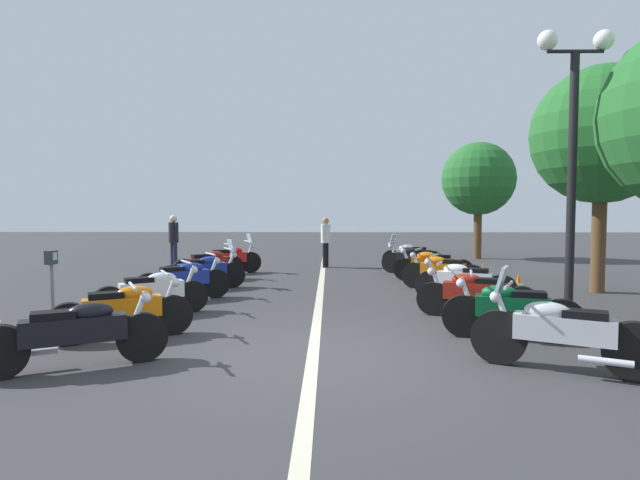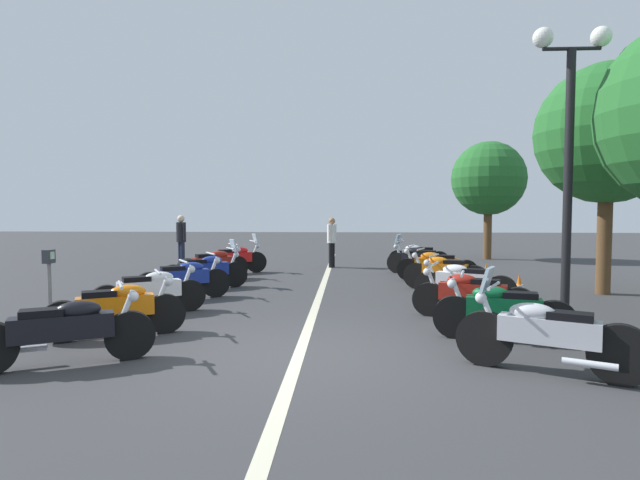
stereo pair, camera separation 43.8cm
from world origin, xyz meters
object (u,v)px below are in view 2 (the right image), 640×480
motorcycle_left_row_5 (214,264)px  motorcycle_left_row_6 (235,258)px  motorcycle_right_row_5 (436,265)px  bystander_0 (181,237)px  motorcycle_right_row_7 (418,256)px  street_lamp_twin_globe (570,124)px  traffic_cone_2 (519,289)px  roadside_tree_2 (608,134)px  parking_meter (49,274)px  roadside_tree_0 (489,179)px  motorcycle_left_row_4 (206,270)px  motorcycle_right_row_4 (444,272)px  motorcycle_right_row_6 (419,259)px  motorcycle_left_row_1 (117,308)px  motorcycle_right_row_3 (463,282)px  motorcycle_right_row_0 (546,334)px  motorcycle_left_row_3 (184,279)px  traffic_cone_0 (486,276)px  motorcycle_right_row_1 (502,311)px  bystander_2 (332,238)px  motorcycle_left_row_0 (65,330)px  motorcycle_right_row_2 (471,294)px  motorcycle_left_row_2 (150,291)px

motorcycle_left_row_5 → motorcycle_left_row_6: size_ratio=0.93×
motorcycle_left_row_5 → motorcycle_right_row_5: 6.10m
motorcycle_right_row_5 → bystander_0: bearing=-5.0°
motorcycle_right_row_7 → street_lamp_twin_globe: street_lamp_twin_globe is taller
motorcycle_left_row_5 → motorcycle_right_row_5: motorcycle_left_row_5 is taller
traffic_cone_2 → roadside_tree_2: 4.26m
motorcycle_left_row_5 → parking_meter: parking_meter is taller
parking_meter → roadside_tree_0: bearing=55.0°
motorcycle_left_row_6 → roadside_tree_2: 10.46m
motorcycle_left_row_4 → motorcycle_right_row_4: size_ratio=1.01×
motorcycle_right_row_4 → motorcycle_right_row_6: (3.13, 0.17, 0.01)m
parking_meter → motorcycle_right_row_5: bearing=43.8°
motorcycle_left_row_1 → motorcycle_right_row_3: (3.19, -5.87, 0.00)m
parking_meter → motorcycle_left_row_4: bearing=77.0°
motorcycle_right_row_0 → roadside_tree_0: size_ratio=0.42×
motorcycle_right_row_5 → parking_meter: bearing=54.1°
motorcycle_left_row_3 → motorcycle_right_row_0: bearing=-70.2°
street_lamp_twin_globe → traffic_cone_0: street_lamp_twin_globe is taller
bystander_0 → street_lamp_twin_globe: bearing=-87.4°
motorcycle_right_row_1 → bystander_2: (9.76, 2.82, 0.54)m
motorcycle_left_row_4 → bystander_0: 5.00m
bystander_2 → motorcycle_right_row_1: bearing=126.9°
motorcycle_right_row_1 → motorcycle_right_row_7: bearing=-75.4°
motorcycle_left_row_0 → bystander_0: size_ratio=1.11×
motorcycle_left_row_6 → motorcycle_right_row_3: bearing=-66.7°
motorcycle_left_row_1 → roadside_tree_0: 16.21m
motorcycle_right_row_2 → roadside_tree_0: 12.33m
motorcycle_left_row_6 → street_lamp_twin_globe: 10.29m
motorcycle_right_row_2 → motorcycle_right_row_6: bearing=-70.1°
motorcycle_right_row_3 → roadside_tree_0: roadside_tree_0 is taller
motorcycle_right_row_0 → bystander_2: bystander_2 is taller
motorcycle_left_row_1 → motorcycle_left_row_2: 1.72m
motorcycle_left_row_0 → motorcycle_left_row_6: (9.42, 0.01, 0.02)m
motorcycle_left_row_1 → motorcycle_right_row_4: bearing=12.7°
motorcycle_left_row_4 → motorcycle_left_row_6: 3.16m
parking_meter → traffic_cone_2: parking_meter is taller
motorcycle_left_row_2 → motorcycle_right_row_1: (-1.63, -5.91, 0.01)m
street_lamp_twin_globe → motorcycle_right_row_6: bearing=11.1°
parking_meter → traffic_cone_2: size_ratio=2.10×
motorcycle_right_row_4 → motorcycle_left_row_6: bearing=-4.5°
traffic_cone_2 → roadside_tree_2: bearing=-62.0°
motorcycle_left_row_6 → roadside_tree_2: size_ratio=0.36×
motorcycle_left_row_0 → bystander_2: bystander_2 is taller
motorcycle_left_row_2 → roadside_tree_2: (2.88, -9.54, 3.22)m
motorcycle_right_row_2 → parking_meter: (-1.13, 7.02, 0.45)m
motorcycle_left_row_2 → motorcycle_left_row_4: (3.11, -0.16, 0.02)m
motorcycle_right_row_7 → parking_meter: (-9.00, 7.15, 0.45)m
motorcycle_left_row_0 → traffic_cone_2: 8.54m
motorcycle_left_row_3 → motorcycle_left_row_6: size_ratio=0.97×
motorcycle_left_row_6 → parking_meter: 7.60m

